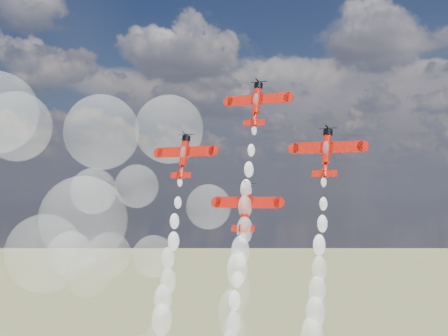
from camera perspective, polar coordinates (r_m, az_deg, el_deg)
plane_lead at (r=125.76m, az=3.00°, el=5.97°), size 13.28×5.08×9.31m
plane_left at (r=129.18m, az=-3.69°, el=1.16°), size 13.28×5.08×9.31m
plane_right at (r=116.94m, az=9.36°, el=1.51°), size 13.28×5.08×9.31m
plane_slot at (r=119.62m, az=1.99°, el=-3.54°), size 13.28×5.08×9.31m
smoke_trail_lead at (r=117.20m, az=1.06°, el=-12.56°), size 5.76×14.37×45.62m
drifted_smoke_cloud at (r=162.23m, az=-13.78°, el=-1.11°), size 63.99×40.59×57.86m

